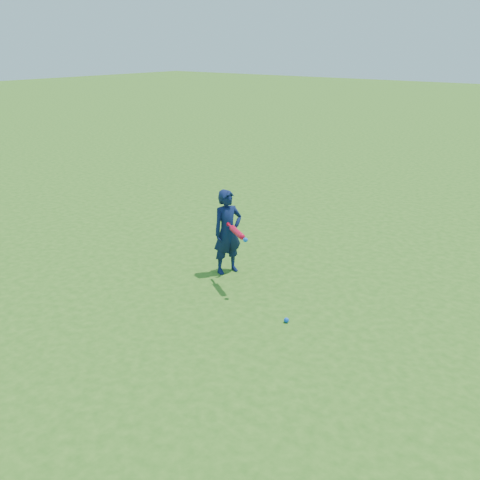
% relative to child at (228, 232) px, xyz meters
% --- Properties ---
extents(ground, '(80.00, 80.00, 0.00)m').
position_rel_child_xyz_m(ground, '(-0.23, 0.53, -0.60)').
color(ground, '#2E6317').
rests_on(ground, ground).
extents(child, '(0.43, 0.52, 1.21)m').
position_rel_child_xyz_m(child, '(0.00, 0.00, 0.00)').
color(child, '#0D1840').
rests_on(child, ground).
extents(ground_ball_blue, '(0.06, 0.06, 0.06)m').
position_rel_child_xyz_m(ground_ball_blue, '(1.48, -0.74, -0.57)').
color(ground_ball_blue, blue).
rests_on(ground_ball_blue, ground).
extents(bat_swing, '(0.61, 0.40, 0.08)m').
position_rel_child_xyz_m(bat_swing, '(0.43, -0.32, 0.17)').
color(bat_swing, red).
rests_on(bat_swing, ground).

